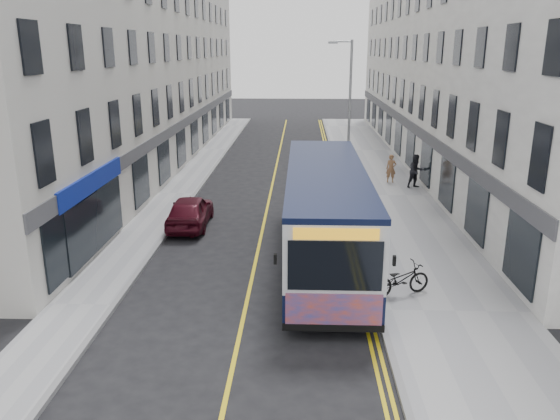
# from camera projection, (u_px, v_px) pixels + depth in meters

# --- Properties ---
(ground) EXTENTS (140.00, 140.00, 0.00)m
(ground) POSITION_uv_depth(u_px,v_px,m) (249.00, 293.00, 17.58)
(ground) COLOR black
(ground) RESTS_ON ground
(pavement_east) EXTENTS (4.50, 64.00, 0.12)m
(pavement_east) POSITION_uv_depth(u_px,v_px,m) (388.00, 196.00, 28.82)
(pavement_east) COLOR gray
(pavement_east) RESTS_ON ground
(pavement_west) EXTENTS (2.00, 64.00, 0.12)m
(pavement_west) POSITION_uv_depth(u_px,v_px,m) (177.00, 194.00, 29.24)
(pavement_west) COLOR gray
(pavement_west) RESTS_ON ground
(kerb_east) EXTENTS (0.18, 64.00, 0.13)m
(kerb_east) POSITION_uv_depth(u_px,v_px,m) (345.00, 196.00, 28.91)
(kerb_east) COLOR slate
(kerb_east) RESTS_ON ground
(kerb_west) EXTENTS (0.18, 64.00, 0.13)m
(kerb_west) POSITION_uv_depth(u_px,v_px,m) (195.00, 194.00, 29.20)
(kerb_west) COLOR slate
(kerb_west) RESTS_ON ground
(road_centre_line) EXTENTS (0.12, 64.00, 0.01)m
(road_centre_line) POSITION_uv_depth(u_px,v_px,m) (270.00, 196.00, 29.07)
(road_centre_line) COLOR gold
(road_centre_line) RESTS_ON ground
(road_dbl_yellow_inner) EXTENTS (0.10, 64.00, 0.01)m
(road_dbl_yellow_inner) POSITION_uv_depth(u_px,v_px,m) (336.00, 197.00, 28.94)
(road_dbl_yellow_inner) COLOR gold
(road_dbl_yellow_inner) RESTS_ON ground
(road_dbl_yellow_outer) EXTENTS (0.10, 64.00, 0.01)m
(road_dbl_yellow_outer) POSITION_uv_depth(u_px,v_px,m) (340.00, 197.00, 28.93)
(road_dbl_yellow_outer) COLOR gold
(road_dbl_yellow_outer) RESTS_ON ground
(terrace_east) EXTENTS (6.00, 46.00, 13.00)m
(terrace_east) POSITION_uv_depth(u_px,v_px,m) (454.00, 65.00, 35.40)
(terrace_east) COLOR white
(terrace_east) RESTS_ON ground
(terrace_west) EXTENTS (6.00, 46.00, 13.00)m
(terrace_west) POSITION_uv_depth(u_px,v_px,m) (142.00, 65.00, 36.17)
(terrace_west) COLOR beige
(terrace_west) RESTS_ON ground
(streetlamp) EXTENTS (1.32, 0.18, 8.00)m
(streetlamp) POSITION_uv_depth(u_px,v_px,m) (348.00, 109.00, 29.58)
(streetlamp) COLOR #93969B
(streetlamp) RESTS_ON ground
(city_bus) EXTENTS (2.79, 11.99, 3.48)m
(city_bus) POSITION_uv_depth(u_px,v_px,m) (325.00, 211.00, 19.81)
(city_bus) COLOR black
(city_bus) RESTS_ON ground
(bicycle) EXTENTS (2.10, 1.37, 1.04)m
(bicycle) POSITION_uv_depth(u_px,v_px,m) (401.00, 279.00, 17.05)
(bicycle) COLOR black
(bicycle) RESTS_ON pavement_east
(pedestrian_near) EXTENTS (0.61, 0.43, 1.61)m
(pedestrian_near) POSITION_uv_depth(u_px,v_px,m) (391.00, 169.00, 31.34)
(pedestrian_near) COLOR #8E6340
(pedestrian_near) RESTS_ON pavement_east
(pedestrian_far) EXTENTS (1.10, 0.99, 1.86)m
(pedestrian_far) POSITION_uv_depth(u_px,v_px,m) (416.00, 171.00, 30.10)
(pedestrian_far) COLOR black
(pedestrian_far) RESTS_ON pavement_east
(car_white) EXTENTS (1.55, 4.29, 1.41)m
(car_white) POSITION_uv_depth(u_px,v_px,m) (324.00, 154.00, 36.83)
(car_white) COLOR white
(car_white) RESTS_ON ground
(car_maroon) EXTENTS (1.75, 4.18, 1.41)m
(car_maroon) POSITION_uv_depth(u_px,v_px,m) (190.00, 211.00, 23.97)
(car_maroon) COLOR #430B17
(car_maroon) RESTS_ON ground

